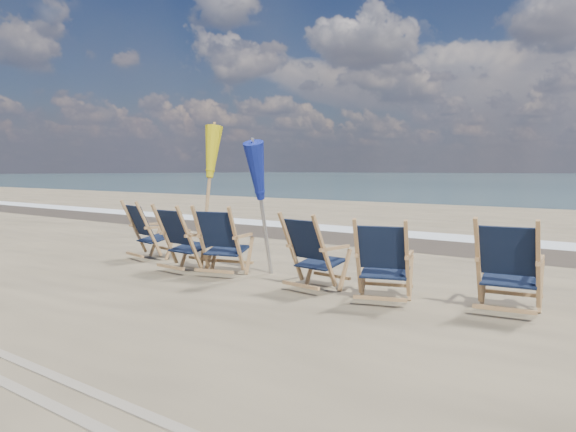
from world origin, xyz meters
name	(u,v)px	position (x,y,z in m)	size (l,w,h in m)	color
surf_foam	(446,237)	(0.00, 8.30, 0.00)	(200.00, 1.40, 0.01)	silver
wet_sand_strip	(419,243)	(0.00, 6.80, 0.00)	(200.00, 2.60, 0.00)	#42362A
beach_chair_0	(149,232)	(-2.63, 1.68, 0.53)	(0.68, 0.76, 1.06)	black
beach_chair_1	(189,240)	(-1.18, 1.29, 0.53)	(0.68, 0.77, 1.07)	black
beach_chair_2	(236,242)	(-0.45, 1.54, 0.54)	(0.69, 0.77, 1.07)	black
beach_chair_3	(324,255)	(1.20, 1.40, 0.52)	(0.67, 0.75, 1.04)	black
beach_chair_4	(407,263)	(2.29, 1.50, 0.52)	(0.66, 0.75, 1.04)	black
beach_chair_5	(538,270)	(3.64, 1.81, 0.55)	(0.70, 0.79, 1.09)	black
umbrella_yellow	(207,158)	(-1.48, 1.96, 1.78)	(0.30, 0.30, 2.32)	#A87B4B
umbrella_blue	(263,173)	(-0.19, 1.86, 1.55)	(0.30, 0.30, 2.07)	#A5A5AD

